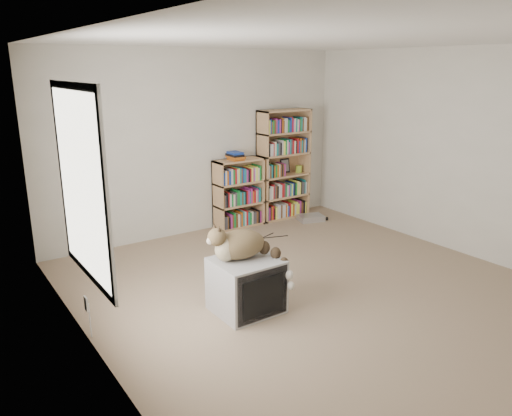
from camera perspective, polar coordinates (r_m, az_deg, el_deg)
floor at (r=5.31m, az=7.03°, el=-9.45°), size 4.50×5.00×0.01m
wall_back at (r=6.94m, az=-6.45°, el=7.41°), size 4.50×0.02×2.50m
wall_left at (r=3.83m, az=-18.47°, el=-0.27°), size 0.02×5.00×2.50m
wall_right at (r=6.61m, az=22.32°, el=5.90°), size 0.02×5.00×2.50m
ceiling at (r=4.81m, az=8.08°, el=18.58°), size 4.50×5.00×0.02m
window at (r=3.99m, az=-19.32°, el=2.49°), size 0.02×1.22×1.52m
crt_tv at (r=4.79m, az=-1.15°, el=-8.81°), size 0.60×0.55×0.52m
cat at (r=4.68m, az=-1.03°, el=-4.65°), size 0.73×0.59×0.60m
bookcase_tall at (r=7.62m, az=3.10°, el=4.72°), size 0.82×0.30×1.65m
bookcase_short at (r=7.24m, az=-2.06°, el=1.47°), size 0.72×0.30×0.99m
book_stack at (r=7.04m, az=-2.45°, el=5.96°), size 0.21×0.28×0.12m
green_mug at (r=7.79m, az=4.85°, el=4.49°), size 0.10×0.10×0.11m
framed_print at (r=7.74m, az=3.31°, el=4.86°), size 0.17×0.05×0.22m
dvd_player at (r=7.63m, az=6.28°, el=-1.13°), size 0.43×0.36×0.08m
wall_outlet at (r=4.54m, az=-18.84°, el=-10.33°), size 0.01×0.08×0.13m
floor_cables at (r=6.42m, az=-3.29°, el=-4.73°), size 1.20×0.70×0.01m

